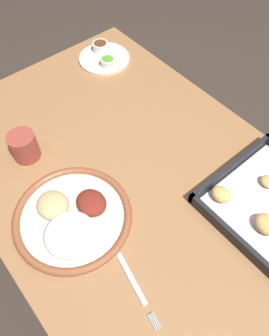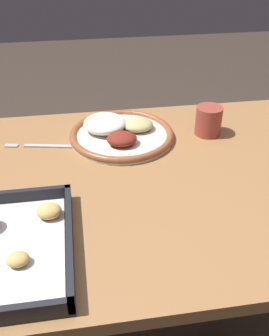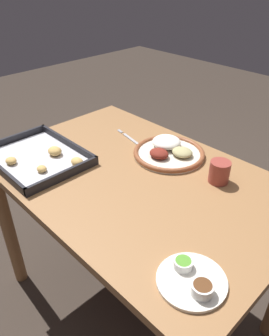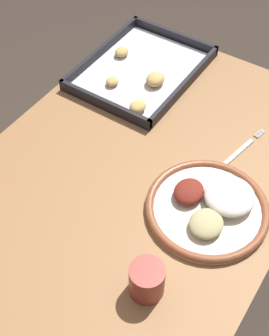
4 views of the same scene
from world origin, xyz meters
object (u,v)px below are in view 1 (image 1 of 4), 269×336
saucer_plate (104,56)px  drinking_cup (24,146)px  fork (130,275)px  dinner_plate (72,218)px

saucer_plate → drinking_cup: drinking_cup is taller
fork → saucer_plate: 0.77m
dinner_plate → drinking_cup: bearing=176.3°
dinner_plate → fork: size_ratio=1.30×
dinner_plate → saucer_plate: 0.63m
fork → saucer_plate: size_ratio=1.26×
drinking_cup → fork: bearing=0.9°
dinner_plate → saucer_plate: bearing=136.2°
dinner_plate → drinking_cup: 0.25m
dinner_plate → drinking_cup: (-0.25, 0.02, 0.03)m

